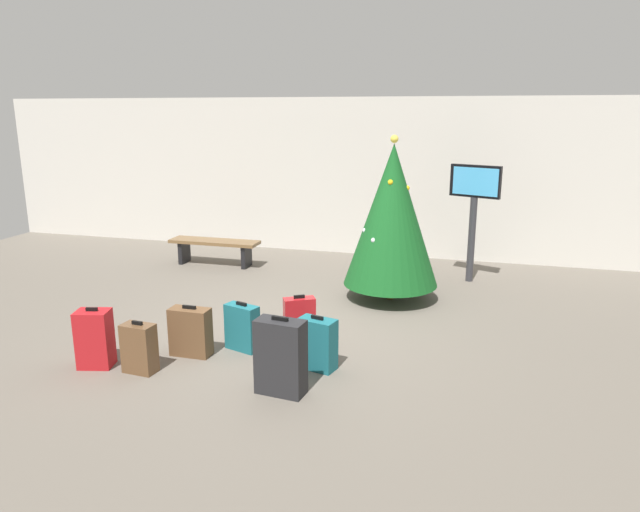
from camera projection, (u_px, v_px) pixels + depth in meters
name	position (u px, v px, depth m)	size (l,w,h in m)	color
ground_plane	(280.00, 333.00, 7.63)	(16.00, 16.00, 0.00)	#665E54
back_wall	(355.00, 177.00, 11.62)	(16.00, 0.20, 3.11)	beige
holiday_tree	(392.00, 215.00, 8.71)	(1.44, 1.44, 2.51)	#4C3319
flight_info_kiosk	(474.00, 201.00, 9.64)	(0.83, 0.39, 1.98)	#333338
waiting_bench	(215.00, 246.00, 10.93)	(1.72, 0.44, 0.48)	brown
traveller_0	(392.00, 221.00, 9.93)	(0.35, 0.35, 1.89)	gray
suitcase_0	(317.00, 344.00, 6.53)	(0.47, 0.33, 0.63)	#19606B
suitcase_1	(242.00, 327.00, 7.05)	(0.46, 0.31, 0.61)	#19606B
suitcase_2	(139.00, 348.00, 6.44)	(0.38, 0.24, 0.60)	brown
suitcase_3	(299.00, 321.00, 7.20)	(0.42, 0.33, 0.65)	#B2191E
suitcase_4	(191.00, 332.00, 6.89)	(0.48, 0.23, 0.62)	brown
suitcase_5	(95.00, 339.00, 6.57)	(0.42, 0.35, 0.71)	#B2191E
suitcase_6	(281.00, 357.00, 5.93)	(0.53, 0.31, 0.84)	#232326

